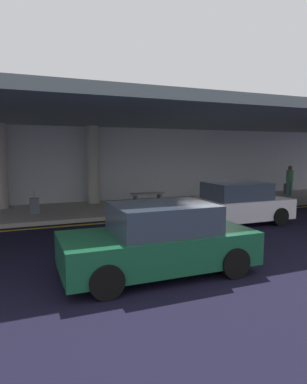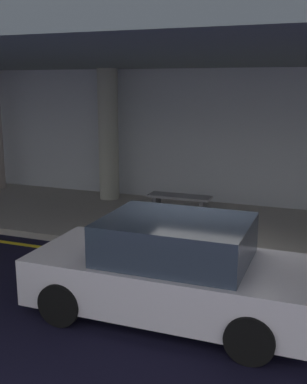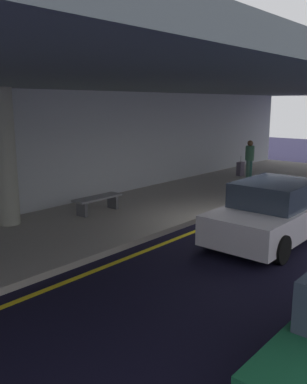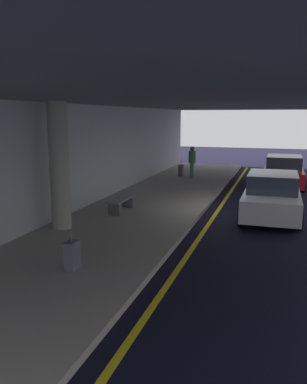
% 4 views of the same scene
% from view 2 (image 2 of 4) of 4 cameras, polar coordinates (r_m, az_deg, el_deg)
% --- Properties ---
extents(ground_plane, '(60.00, 60.00, 0.00)m').
position_cam_2_polar(ground_plane, '(8.47, 5.78, -10.83)').
color(ground_plane, black).
extents(sidewalk, '(26.00, 4.20, 0.15)m').
position_cam_2_polar(sidewalk, '(11.29, 9.94, -4.43)').
color(sidewalk, '#9C958C').
rests_on(sidewalk, ground).
extents(lane_stripe_yellow, '(26.00, 0.14, 0.01)m').
position_cam_2_polar(lane_stripe_yellow, '(9.00, 6.78, -9.37)').
color(lane_stripe_yellow, yellow).
rests_on(lane_stripe_yellow, ground).
extents(support_column_center, '(0.57, 0.57, 3.65)m').
position_cam_2_polar(support_column_center, '(13.54, -5.43, 6.80)').
color(support_column_center, gray).
rests_on(support_column_center, sidewalk).
extents(ceiling_overhang, '(28.00, 13.20, 0.30)m').
position_cam_2_polar(ceiling_overhang, '(10.31, 10.25, 15.76)').
color(ceiling_overhang, slate).
rests_on(ceiling_overhang, support_column_far_left).
extents(terminal_back_wall, '(26.00, 0.30, 3.80)m').
position_cam_2_polar(terminal_back_wall, '(13.10, 12.17, 6.03)').
color(terminal_back_wall, '#ADB2BA').
rests_on(terminal_back_wall, ground).
extents(car_white, '(4.10, 1.92, 1.50)m').
position_cam_2_polar(car_white, '(7.11, 2.11, -9.32)').
color(car_white, silver).
rests_on(car_white, ground).
extents(bench_metal, '(1.60, 0.50, 0.48)m').
position_cam_2_polar(bench_metal, '(12.08, 3.15, -1.00)').
color(bench_metal, slate).
rests_on(bench_metal, sidewalk).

